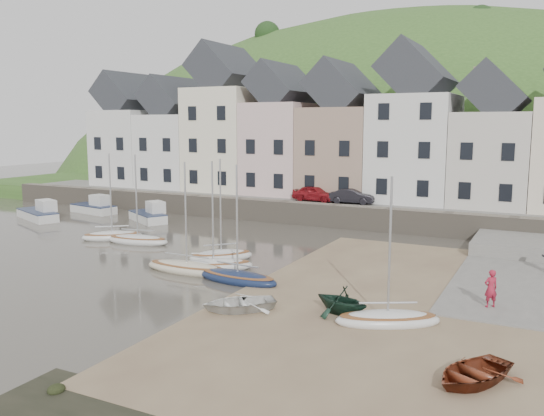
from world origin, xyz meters
The scene contains 24 objects.
ground centered at (0.00, 0.00, 0.00)m, with size 160.00×160.00×0.00m, color #433D35.
quay_land centered at (0.00, 32.00, 0.75)m, with size 90.00×30.00×1.50m, color #345622.
quay_street centered at (0.00, 20.50, 1.55)m, with size 70.00×7.00×0.10m, color slate.
seawall centered at (0.00, 17.00, 0.90)m, with size 70.00×1.20×1.80m, color slate.
beach centered at (11.00, 0.00, 0.03)m, with size 18.00×26.00×0.06m, color brown.
slipway centered at (15.00, 8.00, 0.06)m, with size 8.00×18.00×0.12m, color slate.
hillside centered at (-5.00, 60.00, -17.99)m, with size 134.40×84.00×84.00m.
townhouse_terrace centered at (1.76, 24.00, 7.32)m, with size 61.05×8.00×13.93m.
sailboat_0 centered at (-9.81, 5.01, 0.26)m, with size 4.70×2.26×6.32m.
sailboat_1 centered at (-12.35, 5.28, 0.26)m, with size 4.19×3.81×6.32m.
sailboat_2 centered at (-2.38, 0.28, 0.26)m, with size 5.25×1.51×6.32m.
sailboat_3 centered at (-2.23, 3.62, 0.27)m, with size 3.80×3.81×6.32m.
sailboat_4 centered at (-1.41, 1.48, 0.26)m, with size 4.55×3.68×6.32m.
sailboat_5 centered at (1.11, -0.16, 0.26)m, with size 4.78×1.79×6.32m.
sailboat_6 centered at (9.77, -2.85, 0.26)m, with size 4.52×3.39×6.32m.
motorboat_0 centered at (-22.16, 13.74, 0.58)m, with size 5.02×2.55×1.70m.
motorboat_1 centered at (-23.85, 8.96, 0.58)m, with size 5.79×3.68×1.70m.
motorboat_2 centered at (-14.78, 12.42, 0.58)m, with size 4.78×3.73×1.70m.
rowboat_white centered at (3.50, -4.14, 0.39)m, with size 2.30×3.22×0.67m, color silver.
rowboat_green centered at (7.71, -2.63, 0.71)m, with size 2.14×2.48×1.30m, color black.
rowboat_red centered at (13.59, -6.84, 0.39)m, with size 2.27×3.17×0.66m, color maroon.
person_red centered at (13.28, 1.12, 0.97)m, with size 0.62×0.41×1.70m, color maroon.
car_left centered at (-2.77, 19.50, 2.26)m, with size 1.55×3.85×1.31m, color maroon.
car_right centered at (0.56, 19.50, 2.21)m, with size 1.29×3.69×1.22m, color black.
Camera 1 is at (15.56, -24.74, 8.17)m, focal length 37.38 mm.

